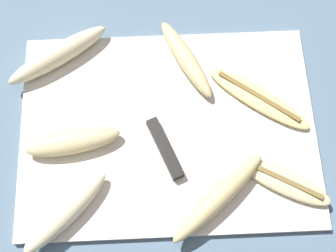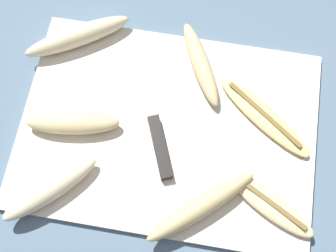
{
  "view_description": "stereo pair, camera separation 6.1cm",
  "coord_description": "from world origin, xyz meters",
  "px_view_note": "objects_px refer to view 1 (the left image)",
  "views": [
    {
      "loc": [
        -0.01,
        -0.29,
        0.78
      ],
      "look_at": [
        0.0,
        0.0,
        0.02
      ],
      "focal_mm": 50.0,
      "sensor_mm": 36.0,
      "label": 1
    },
    {
      "loc": [
        0.05,
        -0.28,
        0.78
      ],
      "look_at": [
        0.0,
        0.0,
        0.02
      ],
      "focal_mm": 50.0,
      "sensor_mm": 36.0,
      "label": 2
    }
  ],
  "objects_px": {
    "banana_soft_right": "(284,181)",
    "banana_bright_far": "(66,212)",
    "banana_ripe_center": "(73,142)",
    "banana_spotted_left": "(219,198)",
    "banana_golden_short": "(258,98)",
    "banana_mellow_near": "(186,59)",
    "knife": "(161,140)",
    "banana_pale_long": "(58,55)"
  },
  "relations": [
    {
      "from": "banana_bright_far",
      "to": "banana_mellow_near",
      "type": "bearing_deg",
      "value": 52.35
    },
    {
      "from": "knife",
      "to": "banana_spotted_left",
      "type": "height_order",
      "value": "banana_spotted_left"
    },
    {
      "from": "knife",
      "to": "banana_golden_short",
      "type": "relative_size",
      "value": 1.13
    },
    {
      "from": "banana_mellow_near",
      "to": "banana_pale_long",
      "type": "xyz_separation_m",
      "value": [
        -0.23,
        0.02,
        0.0
      ]
    },
    {
      "from": "banana_mellow_near",
      "to": "banana_soft_right",
      "type": "height_order",
      "value": "banana_mellow_near"
    },
    {
      "from": "banana_pale_long",
      "to": "banana_soft_right",
      "type": "height_order",
      "value": "banana_pale_long"
    },
    {
      "from": "banana_mellow_near",
      "to": "banana_spotted_left",
      "type": "xyz_separation_m",
      "value": [
        0.04,
        -0.26,
        0.0
      ]
    },
    {
      "from": "banana_bright_far",
      "to": "banana_spotted_left",
      "type": "relative_size",
      "value": 0.86
    },
    {
      "from": "banana_bright_far",
      "to": "banana_spotted_left",
      "type": "distance_m",
      "value": 0.25
    },
    {
      "from": "knife",
      "to": "banana_pale_long",
      "type": "bearing_deg",
      "value": 114.94
    },
    {
      "from": "banana_pale_long",
      "to": "banana_spotted_left",
      "type": "relative_size",
      "value": 1.08
    },
    {
      "from": "banana_soft_right",
      "to": "knife",
      "type": "bearing_deg",
      "value": 157.84
    },
    {
      "from": "banana_bright_far",
      "to": "banana_spotted_left",
      "type": "bearing_deg",
      "value": 2.97
    },
    {
      "from": "banana_soft_right",
      "to": "banana_spotted_left",
      "type": "xyz_separation_m",
      "value": [
        -0.11,
        -0.02,
        0.01
      ]
    },
    {
      "from": "banana_golden_short",
      "to": "banana_spotted_left",
      "type": "relative_size",
      "value": 1.09
    },
    {
      "from": "banana_golden_short",
      "to": "banana_ripe_center",
      "type": "distance_m",
      "value": 0.33
    },
    {
      "from": "banana_mellow_near",
      "to": "banana_spotted_left",
      "type": "bearing_deg",
      "value": -81.57
    },
    {
      "from": "banana_golden_short",
      "to": "banana_pale_long",
      "type": "relative_size",
      "value": 1.0
    },
    {
      "from": "banana_mellow_near",
      "to": "banana_spotted_left",
      "type": "height_order",
      "value": "banana_spotted_left"
    },
    {
      "from": "banana_golden_short",
      "to": "banana_ripe_center",
      "type": "height_order",
      "value": "banana_ripe_center"
    },
    {
      "from": "banana_ripe_center",
      "to": "banana_spotted_left",
      "type": "relative_size",
      "value": 0.95
    },
    {
      "from": "banana_bright_far",
      "to": "banana_golden_short",
      "type": "xyz_separation_m",
      "value": [
        0.33,
        0.19,
        -0.01
      ]
    },
    {
      "from": "knife",
      "to": "banana_mellow_near",
      "type": "height_order",
      "value": "banana_mellow_near"
    },
    {
      "from": "knife",
      "to": "banana_pale_long",
      "type": "relative_size",
      "value": 1.14
    },
    {
      "from": "banana_mellow_near",
      "to": "banana_soft_right",
      "type": "relative_size",
      "value": 1.04
    },
    {
      "from": "banana_soft_right",
      "to": "banana_pale_long",
      "type": "bearing_deg",
      "value": 146.82
    },
    {
      "from": "banana_bright_far",
      "to": "banana_ripe_center",
      "type": "xyz_separation_m",
      "value": [
        0.01,
        0.12,
        -0.0
      ]
    },
    {
      "from": "knife",
      "to": "banana_spotted_left",
      "type": "bearing_deg",
      "value": -71.89
    },
    {
      "from": "banana_ripe_center",
      "to": "knife",
      "type": "bearing_deg",
      "value": -0.1
    },
    {
      "from": "banana_bright_far",
      "to": "banana_golden_short",
      "type": "bearing_deg",
      "value": 29.79
    },
    {
      "from": "banana_golden_short",
      "to": "banana_mellow_near",
      "type": "bearing_deg",
      "value": 147.14
    },
    {
      "from": "knife",
      "to": "banana_ripe_center",
      "type": "relative_size",
      "value": 1.3
    },
    {
      "from": "banana_golden_short",
      "to": "banana_ripe_center",
      "type": "bearing_deg",
      "value": -167.67
    },
    {
      "from": "knife",
      "to": "banana_bright_far",
      "type": "bearing_deg",
      "value": -164.84
    },
    {
      "from": "banana_soft_right",
      "to": "banana_bright_far",
      "type": "bearing_deg",
      "value": -174.07
    },
    {
      "from": "banana_ripe_center",
      "to": "banana_spotted_left",
      "type": "bearing_deg",
      "value": -24.13
    },
    {
      "from": "banana_spotted_left",
      "to": "banana_mellow_near",
      "type": "bearing_deg",
      "value": 98.43
    },
    {
      "from": "banana_mellow_near",
      "to": "banana_spotted_left",
      "type": "relative_size",
      "value": 0.98
    },
    {
      "from": "banana_golden_short",
      "to": "banana_ripe_center",
      "type": "relative_size",
      "value": 1.15
    },
    {
      "from": "banana_mellow_near",
      "to": "banana_spotted_left",
      "type": "distance_m",
      "value": 0.26
    },
    {
      "from": "banana_golden_short",
      "to": "banana_mellow_near",
      "type": "distance_m",
      "value": 0.15
    },
    {
      "from": "banana_ripe_center",
      "to": "banana_pale_long",
      "type": "xyz_separation_m",
      "value": [
        -0.03,
        0.17,
        0.0
      ]
    }
  ]
}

